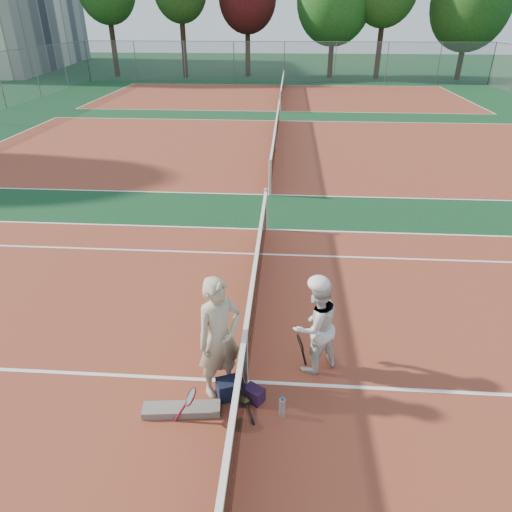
{
  "coord_description": "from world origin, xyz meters",
  "views": [
    {
      "loc": [
        0.5,
        -5.12,
        4.87
      ],
      "look_at": [
        0.0,
        2.05,
        1.05
      ],
      "focal_mm": 32.0,
      "sensor_mm": 36.0,
      "label": 1
    }
  ],
  "objects_px": {
    "sports_bag_purple": "(254,394)",
    "player_a": "(219,338)",
    "racket_red": "(191,405)",
    "water_bottle": "(282,408)",
    "net_main": "(246,355)",
    "player_b": "(316,326)",
    "racket_black_held": "(300,351)",
    "racket_spare": "(244,397)",
    "sports_bag_navy": "(230,388)"
  },
  "relations": [
    {
      "from": "net_main",
      "to": "sports_bag_navy",
      "type": "distance_m",
      "value": 0.51
    },
    {
      "from": "net_main",
      "to": "sports_bag_purple",
      "type": "bearing_deg",
      "value": -68.33
    },
    {
      "from": "net_main",
      "to": "player_a",
      "type": "height_order",
      "value": "player_a"
    },
    {
      "from": "water_bottle",
      "to": "sports_bag_navy",
      "type": "bearing_deg",
      "value": 156.79
    },
    {
      "from": "player_b",
      "to": "sports_bag_purple",
      "type": "bearing_deg",
      "value": 7.33
    },
    {
      "from": "racket_red",
      "to": "water_bottle",
      "type": "relative_size",
      "value": 1.78
    },
    {
      "from": "net_main",
      "to": "player_a",
      "type": "distance_m",
      "value": 0.57
    },
    {
      "from": "water_bottle",
      "to": "player_b",
      "type": "bearing_deg",
      "value": 65.83
    },
    {
      "from": "racket_red",
      "to": "sports_bag_purple",
      "type": "xyz_separation_m",
      "value": [
        0.81,
        0.4,
        -0.16
      ]
    },
    {
      "from": "net_main",
      "to": "player_b",
      "type": "bearing_deg",
      "value": 22.21
    },
    {
      "from": "racket_black_held",
      "to": "player_a",
      "type": "bearing_deg",
      "value": 10.54
    },
    {
      "from": "racket_spare",
      "to": "sports_bag_navy",
      "type": "height_order",
      "value": "sports_bag_navy"
    },
    {
      "from": "sports_bag_navy",
      "to": "sports_bag_purple",
      "type": "height_order",
      "value": "sports_bag_navy"
    },
    {
      "from": "racket_spare",
      "to": "water_bottle",
      "type": "relative_size",
      "value": 1.99
    },
    {
      "from": "net_main",
      "to": "racket_red",
      "type": "xyz_separation_m",
      "value": [
        -0.67,
        -0.76,
        -0.24
      ]
    },
    {
      "from": "sports_bag_purple",
      "to": "player_a",
      "type": "bearing_deg",
      "value": 158.66
    },
    {
      "from": "racket_black_held",
      "to": "sports_bag_navy",
      "type": "distance_m",
      "value": 1.23
    },
    {
      "from": "player_a",
      "to": "sports_bag_navy",
      "type": "relative_size",
      "value": 4.99
    },
    {
      "from": "racket_spare",
      "to": "sports_bag_navy",
      "type": "xyz_separation_m",
      "value": [
        -0.2,
        0.07,
        0.09
      ]
    },
    {
      "from": "sports_bag_purple",
      "to": "water_bottle",
      "type": "xyz_separation_m",
      "value": [
        0.4,
        -0.26,
        0.04
      ]
    },
    {
      "from": "racket_black_held",
      "to": "net_main",
      "type": "bearing_deg",
      "value": 11.31
    },
    {
      "from": "net_main",
      "to": "player_b",
      "type": "distance_m",
      "value": 1.12
    },
    {
      "from": "player_b",
      "to": "racket_spare",
      "type": "relative_size",
      "value": 2.61
    },
    {
      "from": "racket_red",
      "to": "racket_spare",
      "type": "distance_m",
      "value": 0.8
    },
    {
      "from": "net_main",
      "to": "sports_bag_navy",
      "type": "bearing_deg",
      "value": -124.62
    },
    {
      "from": "racket_red",
      "to": "water_bottle",
      "type": "distance_m",
      "value": 1.22
    },
    {
      "from": "player_b",
      "to": "sports_bag_purple",
      "type": "xyz_separation_m",
      "value": [
        -0.86,
        -0.76,
        -0.67
      ]
    },
    {
      "from": "racket_black_held",
      "to": "water_bottle",
      "type": "xyz_separation_m",
      "value": [
        -0.25,
        -1.02,
        -0.14
      ]
    },
    {
      "from": "water_bottle",
      "to": "racket_red",
      "type": "bearing_deg",
      "value": -173.42
    },
    {
      "from": "racket_red",
      "to": "racket_spare",
      "type": "bearing_deg",
      "value": 17.41
    },
    {
      "from": "player_a",
      "to": "player_b",
      "type": "relative_size",
      "value": 1.19
    },
    {
      "from": "racket_red",
      "to": "sports_bag_navy",
      "type": "height_order",
      "value": "racket_red"
    },
    {
      "from": "player_b",
      "to": "sports_bag_navy",
      "type": "xyz_separation_m",
      "value": [
        -1.21,
        -0.7,
        -0.63
      ]
    },
    {
      "from": "racket_black_held",
      "to": "sports_bag_purple",
      "type": "bearing_deg",
      "value": 33.49
    },
    {
      "from": "racket_black_held",
      "to": "racket_spare",
      "type": "height_order",
      "value": "racket_black_held"
    },
    {
      "from": "racket_black_held",
      "to": "sports_bag_navy",
      "type": "height_order",
      "value": "racket_black_held"
    },
    {
      "from": "player_b",
      "to": "net_main",
      "type": "bearing_deg",
      "value": -11.96
    },
    {
      "from": "player_a",
      "to": "net_main",
      "type": "bearing_deg",
      "value": -13.79
    },
    {
      "from": "sports_bag_navy",
      "to": "water_bottle",
      "type": "distance_m",
      "value": 0.81
    },
    {
      "from": "net_main",
      "to": "racket_black_held",
      "type": "relative_size",
      "value": 18.61
    },
    {
      "from": "net_main",
      "to": "racket_red",
      "type": "relative_size",
      "value": 20.62
    },
    {
      "from": "player_a",
      "to": "sports_bag_purple",
      "type": "distance_m",
      "value": 0.98
    },
    {
      "from": "sports_bag_navy",
      "to": "player_a",
      "type": "bearing_deg",
      "value": 137.22
    },
    {
      "from": "racket_spare",
      "to": "racket_black_held",
      "type": "bearing_deg",
      "value": -67.1
    },
    {
      "from": "water_bottle",
      "to": "racket_spare",
      "type": "bearing_deg",
      "value": 155.59
    },
    {
      "from": "player_b",
      "to": "racket_red",
      "type": "height_order",
      "value": "player_b"
    },
    {
      "from": "player_a",
      "to": "sports_bag_purple",
      "type": "height_order",
      "value": "player_a"
    },
    {
      "from": "net_main",
      "to": "player_a",
      "type": "xyz_separation_m",
      "value": [
        -0.35,
        -0.16,
        0.42
      ]
    },
    {
      "from": "player_a",
      "to": "racket_black_held",
      "type": "distance_m",
      "value": 1.43
    },
    {
      "from": "racket_black_held",
      "to": "sports_bag_navy",
      "type": "bearing_deg",
      "value": 19.29
    }
  ]
}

